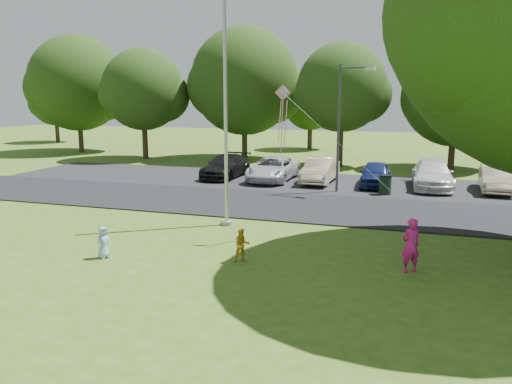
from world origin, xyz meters
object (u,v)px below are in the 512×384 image
(child_blue, at_px, (103,242))
(flagpole, at_px, (226,119))
(kite, at_px, (286,108))
(street_lamp, at_px, (344,117))
(child_yellow, at_px, (242,245))
(trash_can, at_px, (385,185))
(woman, at_px, (410,245))

(child_blue, bearing_deg, flagpole, -4.13)
(kite, bearing_deg, street_lamp, 68.64)
(child_yellow, bearing_deg, trash_can, 43.08)
(woman, bearing_deg, child_yellow, -22.81)
(trash_can, distance_m, woman, 11.56)
(child_blue, xyz_separation_m, kite, (4.95, 3.64, 4.12))
(street_lamp, height_order, kite, street_lamp)
(woman, bearing_deg, street_lamp, -102.21)
(trash_can, distance_m, child_yellow, 12.59)
(flagpole, relative_size, street_lamp, 1.52)
(child_yellow, xyz_separation_m, child_blue, (-4.28, -0.98, -0.02))
(flagpole, height_order, child_yellow, flagpole)
(woman, xyz_separation_m, child_yellow, (-4.95, -0.58, -0.28))
(trash_can, distance_m, child_blue, 15.24)
(child_yellow, bearing_deg, kite, 45.71)
(flagpole, height_order, child_blue, flagpole)
(trash_can, xyz_separation_m, child_yellow, (-3.63, -12.05, -0.01))
(child_yellow, relative_size, child_blue, 1.04)
(child_blue, height_order, kite, kite)
(child_yellow, bearing_deg, flagpole, 86.48)
(flagpole, bearing_deg, trash_can, 54.72)
(trash_can, bearing_deg, child_yellow, -106.74)
(street_lamp, bearing_deg, flagpole, -103.16)
(flagpole, height_order, woman, flagpole)
(trash_can, bearing_deg, street_lamp, -178.80)
(trash_can, relative_size, child_yellow, 1.01)
(child_blue, relative_size, kite, 0.22)
(street_lamp, xyz_separation_m, child_yellow, (-1.40, -12.01, -3.44))
(flagpole, distance_m, kite, 3.08)
(trash_can, height_order, child_blue, trash_can)
(flagpole, relative_size, kite, 2.14)
(street_lamp, relative_size, child_yellow, 6.26)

